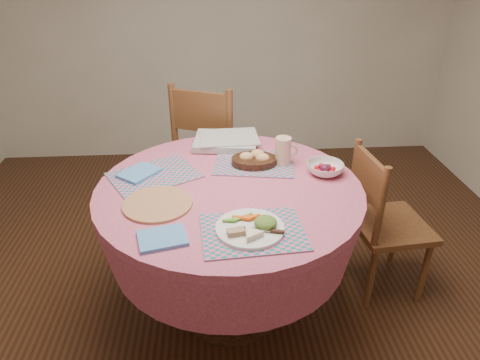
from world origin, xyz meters
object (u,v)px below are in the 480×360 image
object	(u,v)px
dinner_plate	(252,227)
bread_bowl	(254,159)
chair_right	(383,220)
latte_mug	(283,151)
fruit_bowl	(325,169)
wicker_trivet	(158,204)
dining_table	(230,221)
chair_back	(211,150)

from	to	relation	value
dinner_plate	bread_bowl	bearing A→B (deg)	83.40
chair_right	latte_mug	distance (m)	0.67
bread_bowl	fruit_bowl	bearing A→B (deg)	-19.49
wicker_trivet	dining_table	bearing A→B (deg)	24.65
wicker_trivet	bread_bowl	xyz separation A→B (m)	(0.45, 0.35, 0.03)
fruit_bowl	bread_bowl	bearing A→B (deg)	160.51
dinner_plate	wicker_trivet	bearing A→B (deg)	149.85
chair_right	fruit_bowl	bearing A→B (deg)	88.24
bread_bowl	fruit_bowl	distance (m)	0.35
chair_right	latte_mug	xyz separation A→B (m)	(-0.54, 0.09, 0.38)
chair_back	fruit_bowl	size ratio (longest dim) A/B	4.34
latte_mug	fruit_bowl	bearing A→B (deg)	-31.70
chair_back	latte_mug	size ratio (longest dim) A/B	7.14
wicker_trivet	dinner_plate	world-z (taller)	dinner_plate
dining_table	dinner_plate	distance (m)	0.43
wicker_trivet	chair_right	bearing A→B (deg)	12.91
chair_back	fruit_bowl	world-z (taller)	chair_back
chair_right	wicker_trivet	bearing A→B (deg)	97.09
chair_right	latte_mug	world-z (taller)	latte_mug
chair_right	dinner_plate	distance (m)	0.95
dining_table	bread_bowl	size ratio (longest dim) A/B	5.39
dining_table	dinner_plate	bearing A→B (deg)	-79.11
chair_back	latte_mug	distance (m)	0.85
fruit_bowl	dinner_plate	bearing A→B (deg)	-131.04
dining_table	bread_bowl	bearing A→B (deg)	56.65
bread_bowl	wicker_trivet	bearing A→B (deg)	-141.98
chair_right	bread_bowl	world-z (taller)	chair_right
dinner_plate	fruit_bowl	xyz separation A→B (m)	(0.40, 0.46, 0.01)
dinner_plate	latte_mug	xyz separation A→B (m)	(0.21, 0.58, 0.05)
dining_table	fruit_bowl	bearing A→B (deg)	10.96
dining_table	chair_right	xyz separation A→B (m)	(0.82, 0.12, -0.11)
dinner_plate	fruit_bowl	world-z (taller)	dinner_plate
dining_table	chair_back	xyz separation A→B (m)	(-0.08, 0.91, -0.04)
bread_bowl	dining_table	bearing A→B (deg)	-123.35
dining_table	wicker_trivet	distance (m)	0.40
bread_bowl	latte_mug	world-z (taller)	latte_mug
bread_bowl	latte_mug	distance (m)	0.15
chair_right	chair_back	world-z (taller)	chair_back
dining_table	dinner_plate	size ratio (longest dim) A/B	4.60
chair_right	fruit_bowl	world-z (taller)	chair_right
chair_back	dinner_plate	size ratio (longest dim) A/B	3.70
dining_table	wicker_trivet	size ratio (longest dim) A/B	4.13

